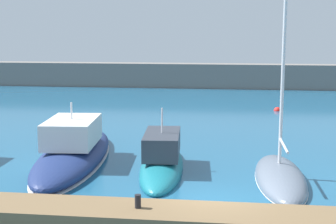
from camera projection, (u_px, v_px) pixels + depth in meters
name	position (u px, v px, depth m)	size (l,w,h in m)	color
ground_plane	(215.00, 204.00, 17.59)	(120.00, 120.00, 0.00)	#1E567A
dock_pier	(213.00, 219.00, 15.60)	(29.17, 1.89, 0.50)	brown
breakwater_seawall	(226.00, 76.00, 51.35)	(108.00, 2.08, 2.50)	slate
motorboat_navy_second	(74.00, 151.00, 23.13)	(3.64, 10.68, 3.13)	navy
motorboat_teal_third	(162.00, 161.00, 21.90)	(2.37, 7.60, 3.16)	#19707F
sailboat_slate_fourth	(280.00, 177.00, 20.26)	(2.12, 6.68, 12.67)	slate
mooring_buoy_red	(277.00, 111.00, 37.40)	(0.57, 0.57, 0.57)	red
dock_bollard	(138.00, 201.00, 15.82)	(0.20, 0.20, 0.44)	black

